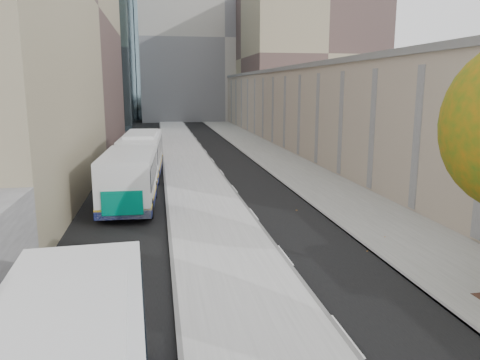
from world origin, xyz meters
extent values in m
cube|color=#B2B2B2|center=(-3.88, 35.00, 0.07)|extent=(4.25, 150.00, 0.15)
cube|color=gray|center=(4.12, 35.00, 0.04)|extent=(4.75, 150.00, 0.08)
cube|color=gray|center=(15.50, 64.00, 4.00)|extent=(18.00, 92.00, 8.00)
cube|color=gray|center=(6.00, 96.00, 15.00)|extent=(30.00, 18.00, 30.00)
cube|color=silver|center=(-7.62, 31.69, 1.48)|extent=(3.30, 17.81, 2.95)
cube|color=black|center=(-7.62, 31.69, 2.02)|extent=(3.33, 17.10, 1.02)
cube|color=#006D57|center=(-7.62, 22.86, 1.13)|extent=(1.87, 0.14, 1.14)
imported|color=white|center=(-7.41, 50.53, 0.68)|extent=(2.74, 4.27, 1.35)
camera|label=1|loc=(-6.28, 1.54, 6.34)|focal=35.00mm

